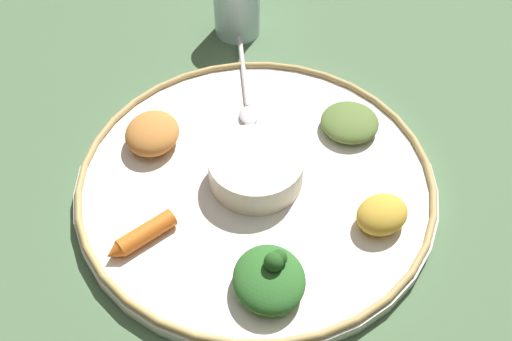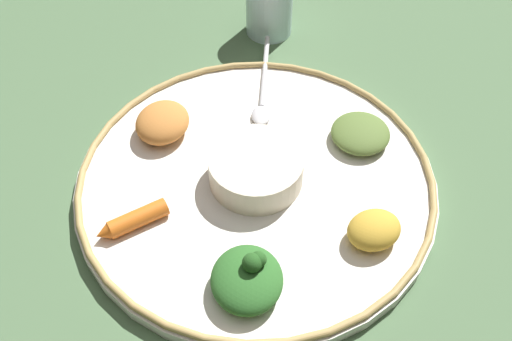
# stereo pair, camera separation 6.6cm
# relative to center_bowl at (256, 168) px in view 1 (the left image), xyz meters

# --- Properties ---
(ground_plane) EXTENTS (2.40, 2.40, 0.00)m
(ground_plane) POSITION_rel_center_bowl_xyz_m (0.00, 0.00, -0.04)
(ground_plane) COLOR #4C6B47
(platter) EXTENTS (0.41, 0.41, 0.02)m
(platter) POSITION_rel_center_bowl_xyz_m (0.00, 0.00, -0.03)
(platter) COLOR white
(platter) RESTS_ON ground_plane
(platter_rim) EXTENTS (0.41, 0.41, 0.01)m
(platter_rim) POSITION_rel_center_bowl_xyz_m (0.00, 0.00, -0.02)
(platter_rim) COLOR tan
(platter_rim) RESTS_ON platter
(center_bowl) EXTENTS (0.11, 0.11, 0.04)m
(center_bowl) POSITION_rel_center_bowl_xyz_m (0.00, 0.00, 0.00)
(center_bowl) COLOR beige
(center_bowl) RESTS_ON platter
(spoon) EXTENTS (0.18, 0.05, 0.01)m
(spoon) POSITION_rel_center_bowl_xyz_m (0.14, 0.03, -0.02)
(spoon) COLOR silver
(spoon) RESTS_ON platter
(greens_pile) EXTENTS (0.09, 0.09, 0.05)m
(greens_pile) POSITION_rel_center_bowl_xyz_m (-0.14, -0.03, -0.00)
(greens_pile) COLOR #2D6628
(greens_pile) RESTS_ON platter
(carrot_near_spoon) EXTENTS (0.07, 0.07, 0.02)m
(carrot_near_spoon) POSITION_rel_center_bowl_xyz_m (-0.10, 0.11, -0.01)
(carrot_near_spoon) COLOR orange
(carrot_near_spoon) RESTS_ON platter
(mound_collards) EXTENTS (0.09, 0.09, 0.02)m
(mound_collards) POSITION_rel_center_bowl_xyz_m (0.09, -0.11, -0.01)
(mound_collards) COLOR #567033
(mound_collards) RESTS_ON platter
(mound_squash) EXTENTS (0.08, 0.07, 0.03)m
(mound_squash) POSITION_rel_center_bowl_xyz_m (0.05, 0.13, -0.00)
(mound_squash) COLOR #C67A38
(mound_squash) RESTS_ON platter
(mound_lentil_yellow) EXTENTS (0.07, 0.08, 0.03)m
(mound_lentil_yellow) POSITION_rel_center_bowl_xyz_m (-0.05, -0.14, -0.00)
(mound_lentil_yellow) COLOR gold
(mound_lentil_yellow) RESTS_ON platter
(drinking_glass) EXTENTS (0.07, 0.07, 0.09)m
(drinking_glass) POSITION_rel_center_bowl_xyz_m (0.30, 0.05, 0.01)
(drinking_glass) COLOR silver
(drinking_glass) RESTS_ON ground_plane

